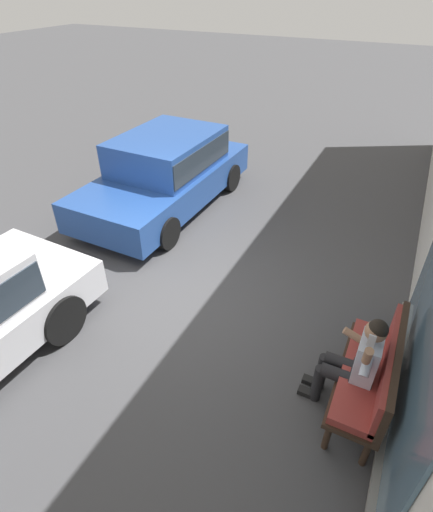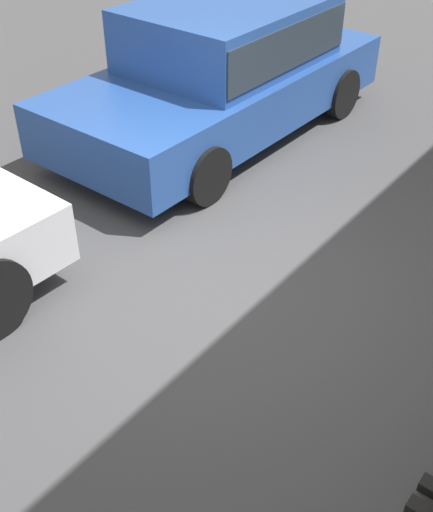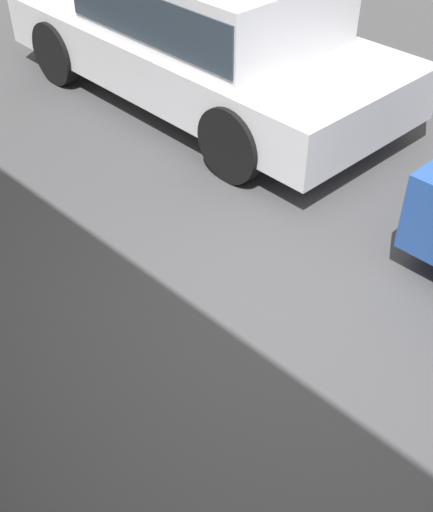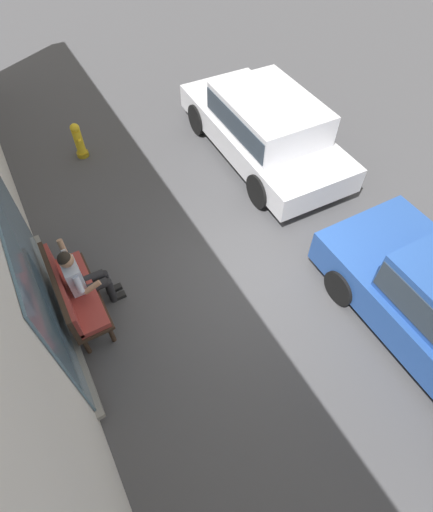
{
  "view_description": "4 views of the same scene",
  "coord_description": "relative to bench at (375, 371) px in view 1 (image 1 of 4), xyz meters",
  "views": [
    {
      "loc": [
        3.99,
        2.6,
        4.12
      ],
      "look_at": [
        -0.07,
        0.58,
        0.88
      ],
      "focal_mm": 28.0,
      "sensor_mm": 36.0,
      "label": 1
    },
    {
      "loc": [
        3.28,
        2.6,
        3.39
      ],
      "look_at": [
        0.57,
        0.49,
        0.87
      ],
      "focal_mm": 45.0,
      "sensor_mm": 36.0,
      "label": 2
    },
    {
      "loc": [
        -1.86,
        2.6,
        3.11
      ],
      "look_at": [
        0.07,
        0.66,
        0.85
      ],
      "focal_mm": 45.0,
      "sensor_mm": 36.0,
      "label": 3
    },
    {
      "loc": [
        -3.21,
        2.6,
        5.62
      ],
      "look_at": [
        -0.06,
        0.85,
        1.09
      ],
      "focal_mm": 28.0,
      "sensor_mm": 36.0,
      "label": 4
    }
  ],
  "objects": [
    {
      "name": "bench",
      "position": [
        0.0,
        0.0,
        0.0
      ],
      "size": [
        1.59,
        0.55,
        1.03
      ],
      "color": "#332319",
      "rests_on": "ground_plane"
    },
    {
      "name": "ground_plane",
      "position": [
        -0.73,
        -2.9,
        -0.6
      ],
      "size": [
        60.0,
        60.0,
        0.0
      ],
      "primitive_type": "plane",
      "color": "#424244"
    },
    {
      "name": "parked_car_near",
      "position": [
        -3.19,
        -4.67,
        0.21
      ],
      "size": [
        4.31,
        2.02,
        1.5
      ],
      "color": "#23478E",
      "rests_on": "ground_plane"
    },
    {
      "name": "person_on_phone",
      "position": [
        0.08,
        -0.22,
        0.13
      ],
      "size": [
        0.73,
        0.74,
        1.36
      ],
      "color": "black",
      "rests_on": "ground_plane"
    }
  ]
}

